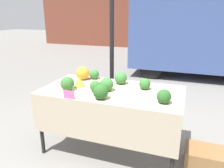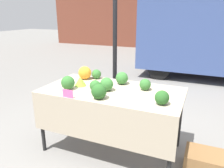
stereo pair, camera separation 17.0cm
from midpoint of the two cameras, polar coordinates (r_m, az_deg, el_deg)
name	(u,v)px [view 2 (the right image)]	position (r m, az deg, el deg)	size (l,w,h in m)	color
ground_plane	(112,148)	(3.31, 1.53, -16.32)	(40.00, 40.00, 0.00)	gray
building_facade	(188,6)	(12.52, 19.66, 18.74)	(16.00, 0.60, 4.52)	brown
tent_pole	(115,60)	(3.62, 2.10, 6.15)	(0.07, 0.07, 2.25)	black
parked_truck	(210,34)	(7.16, 24.85, 11.73)	(4.18, 1.95, 2.45)	#384C84
market_table	(110,99)	(2.88, 1.14, -3.96)	(1.85, 0.97, 0.90)	tan
orange_cauliflower	(85,73)	(3.37, -5.68, 2.92)	(0.20, 0.20, 0.20)	orange
romanesco_head	(80,81)	(3.06, -6.71, 0.70)	(0.16, 0.16, 0.13)	#93B238
broccoli_head_0	(122,78)	(3.12, 4.16, 1.53)	(0.18, 0.18, 0.18)	#387533
broccoli_head_1	(68,83)	(2.94, -9.83, 0.32)	(0.18, 0.18, 0.18)	#336B2D
broccoli_head_2	(107,84)	(2.84, 0.29, -0.08)	(0.18, 0.18, 0.18)	#387533
broccoli_head_3	(145,84)	(2.92, 10.31, -0.14)	(0.15, 0.15, 0.15)	#336B2D
broccoli_head_4	(162,98)	(2.50, 14.83, -3.47)	(0.16, 0.16, 0.16)	#285B23
broccoli_head_5	(96,74)	(3.38, -2.65, 2.59)	(0.15, 0.15, 0.15)	#336B2D
broccoli_head_6	(95,86)	(2.83, -2.71, -0.47)	(0.15, 0.15, 0.15)	#336B2D
broccoli_head_7	(99,91)	(2.57, -1.54, -1.99)	(0.18, 0.18, 0.18)	#285B23
price_sign	(68,94)	(2.65, -9.67, -2.53)	(0.14, 0.01, 0.10)	#F45B9E
produce_crate	(205,162)	(3.09, 24.65, -18.12)	(0.48, 0.37, 0.25)	olive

